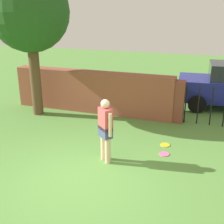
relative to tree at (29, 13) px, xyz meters
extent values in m
plane|color=#568C3D|center=(3.26, -3.47, -3.48)|extent=(40.00, 40.00, 0.00)
cube|color=brown|center=(1.76, 0.88, -2.73)|extent=(5.96, 0.50, 1.51)
cylinder|color=brown|center=(0.00, 0.00, -2.08)|extent=(0.36, 0.36, 2.80)
sphere|color=#23511E|center=(0.00, 0.00, 0.04)|extent=(2.62, 2.62, 2.62)
cylinder|color=beige|center=(3.44, -2.37, -3.06)|extent=(0.14, 0.14, 0.85)
cylinder|color=beige|center=(3.60, -2.51, -3.06)|extent=(0.14, 0.14, 0.85)
cube|color=#3F4C72|center=(3.52, -2.44, -2.68)|extent=(0.42, 0.40, 0.28)
cube|color=#CC4C4C|center=(3.52, -2.44, -2.36)|extent=(0.42, 0.40, 0.55)
sphere|color=beige|center=(3.52, -2.44, -1.97)|extent=(0.22, 0.22, 0.22)
cylinder|color=beige|center=(3.35, -2.30, -2.43)|extent=(0.09, 0.09, 0.58)
cylinder|color=beige|center=(3.69, -2.59, -2.43)|extent=(0.09, 0.09, 0.58)
cube|color=brown|center=(4.84, 0.88, -2.78)|extent=(0.44, 0.44, 1.40)
cylinder|color=black|center=(5.11, 0.88, -2.83)|extent=(0.04, 0.04, 1.30)
cylinder|color=black|center=(5.52, 0.88, -2.83)|extent=(0.04, 0.04, 1.30)
cylinder|color=black|center=(5.93, 0.88, -2.83)|extent=(0.04, 0.04, 1.30)
cylinder|color=black|center=(5.43, 2.01, -3.16)|extent=(0.65, 0.26, 0.64)
cylinder|color=black|center=(5.32, 3.71, -3.16)|extent=(0.65, 0.26, 0.64)
cylinder|color=pink|center=(4.86, -1.63, -3.47)|extent=(0.27, 0.27, 0.02)
cylinder|color=yellow|center=(4.80, -1.08, -3.47)|extent=(0.27, 0.27, 0.02)
camera|label=1|loc=(5.78, -8.48, 0.15)|focal=46.30mm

